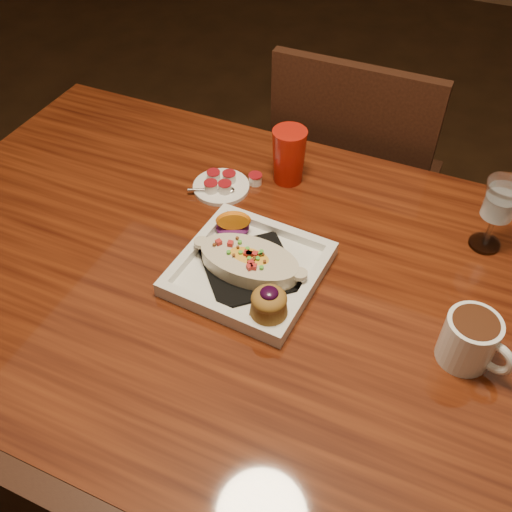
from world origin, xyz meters
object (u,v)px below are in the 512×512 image
at_px(saucer, 220,185).
at_px(coffee_mug, 471,339).
at_px(red_tumbler, 289,156).
at_px(goblet, 500,204).
at_px(plate, 251,270).
at_px(chair_far, 352,187).
at_px(table, 265,314).

bearing_deg(saucer, coffee_mug, -22.36).
bearing_deg(red_tumbler, goblet, -4.97).
height_order(plate, coffee_mug, coffee_mug).
xyz_separation_m(chair_far, saucer, (-0.19, -0.43, 0.25)).
height_order(chair_far, plate, chair_far).
height_order(plate, red_tumbler, red_tumbler).
distance_m(coffee_mug, red_tumbler, 0.54).
height_order(table, red_tumbler, red_tumbler).
height_order(table, plate, plate).
xyz_separation_m(coffee_mug, goblet, (-0.01, 0.28, 0.05)).
bearing_deg(saucer, red_tumbler, 37.25).
relative_size(chair_far, saucer, 7.68).
distance_m(goblet, saucer, 0.55).
bearing_deg(goblet, red_tumbler, 175.03).
bearing_deg(table, goblet, 36.51).
relative_size(coffee_mug, red_tumbler, 0.96).
distance_m(chair_far, red_tumbler, 0.46).
height_order(plate, saucer, plate).
bearing_deg(chair_far, saucer, 65.46).
height_order(coffee_mug, goblet, goblet).
distance_m(chair_far, coffee_mug, 0.80).
bearing_deg(coffee_mug, table, -162.17).
distance_m(plate, red_tumbler, 0.31).
bearing_deg(red_tumbler, coffee_mug, -36.39).
height_order(table, goblet, goblet).
bearing_deg(table, saucer, 133.65).
distance_m(table, coffee_mug, 0.39).
bearing_deg(goblet, saucer, -174.29).
bearing_deg(saucer, goblet, 5.71).
relative_size(plate, coffee_mug, 2.25).
xyz_separation_m(chair_far, red_tumbler, (-0.07, -0.33, 0.30)).
bearing_deg(plate, red_tumbler, 103.04).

